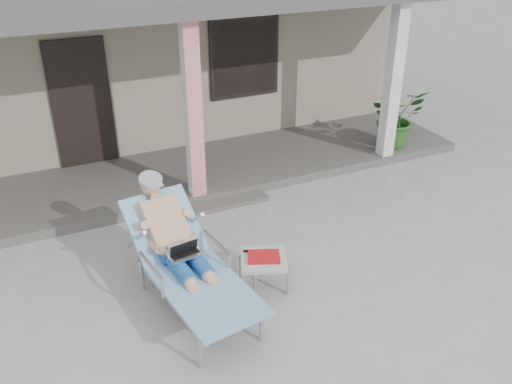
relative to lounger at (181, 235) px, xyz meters
name	(u,v)px	position (x,y,z in m)	size (l,w,h in m)	color
ground	(256,278)	(0.91, 0.00, -0.86)	(60.00, 60.00, 0.00)	#9E9E99
house	(124,37)	(0.91, 6.49, 0.80)	(10.40, 5.40, 3.30)	gray
porch_deck	(181,175)	(0.91, 3.00, -0.79)	(10.00, 2.00, 0.15)	#605B56
porch_overhang	(170,6)	(0.91, 2.94, 1.93)	(10.00, 2.30, 2.85)	silver
porch_step	(205,208)	(0.91, 1.85, -0.82)	(2.00, 0.30, 0.07)	#605B56
lounger	(181,235)	(0.00, 0.00, 0.00)	(1.10, 2.22, 1.40)	#B7B7BC
side_table	(264,261)	(0.90, -0.22, -0.46)	(0.69, 0.69, 0.47)	#B1B2AD
potted_palm	(396,117)	(4.81, 2.44, -0.18)	(0.96, 0.83, 1.06)	#26591E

